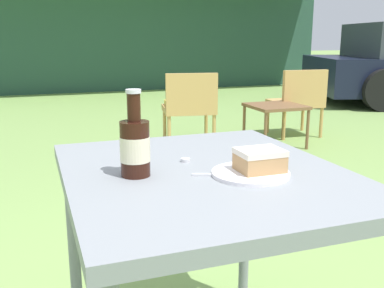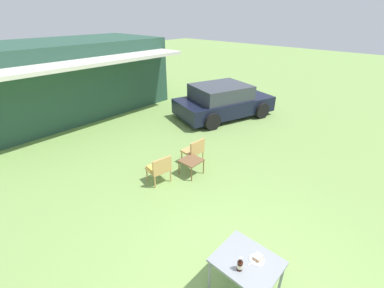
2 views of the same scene
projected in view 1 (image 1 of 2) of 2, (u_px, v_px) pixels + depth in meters
The scene contains 9 objects.
cabin_building at pixel (124, 22), 10.77m from camera, with size 8.05×5.08×2.84m.
wicker_chair_cushioned at pixel (189, 104), 4.53m from camera, with size 0.58×0.54×0.75m.
wicker_chair_plain at pixel (298, 99), 4.93m from camera, with size 0.54×0.49×0.75m.
garden_side_table at pixel (276, 109), 4.50m from camera, with size 0.52×0.50×0.42m.
patio_table at pixel (204, 194), 1.26m from camera, with size 0.75×0.88×0.73m.
cake_on_plate at pixel (256, 165), 1.19m from camera, with size 0.21×0.21×0.07m.
cola_bottle_near at pixel (135, 146), 1.17m from camera, with size 0.08×0.08×0.23m.
fork at pixel (228, 175), 1.18m from camera, with size 0.18×0.08×0.01m.
loose_bottle_cap at pixel (185, 160), 1.32m from camera, with size 0.03×0.03×0.01m.
Camera 1 is at (-0.44, -1.11, 1.09)m, focal length 42.00 mm.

